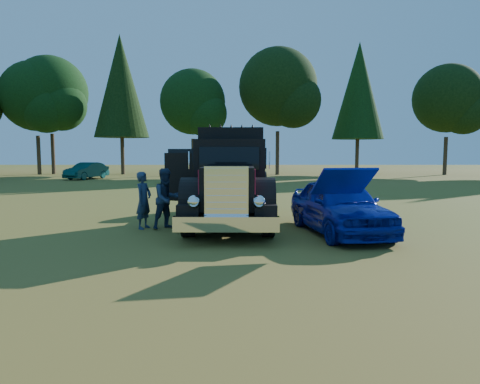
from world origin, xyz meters
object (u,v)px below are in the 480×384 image
Objects in this scene: spectator_near at (144,200)px; spectator_far at (167,199)px; distant_teal_car at (87,171)px; diamond_t_truck at (230,183)px; hotrod_coupe at (339,206)px.

spectator_far is (0.67, -0.00, 0.05)m from spectator_near.
spectator_far is 0.43× the size of distant_teal_car.
diamond_t_truck is 3.47m from hotrod_coupe.
spectator_far is (-1.82, -0.92, -0.40)m from diamond_t_truck.
hotrod_coupe reaches higher than distant_teal_car.
distant_teal_car is (-12.31, 21.24, -0.61)m from diamond_t_truck.
spectator_near is 0.41× the size of distant_teal_car.
spectator_near is at bearing 138.73° from spectator_far.
diamond_t_truck is at bearing -14.07° from spectator_far.
diamond_t_truck is 1.54× the size of hotrod_coupe.
hotrod_coupe is at bearing -48.80° from spectator_far.
spectator_near is (-2.49, -0.92, -0.45)m from diamond_t_truck.
distant_teal_car is (-9.82, 22.16, -0.16)m from spectator_near.
diamond_t_truck is 1.76× the size of distant_teal_car.
diamond_t_truck is 4.31× the size of spectator_near.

